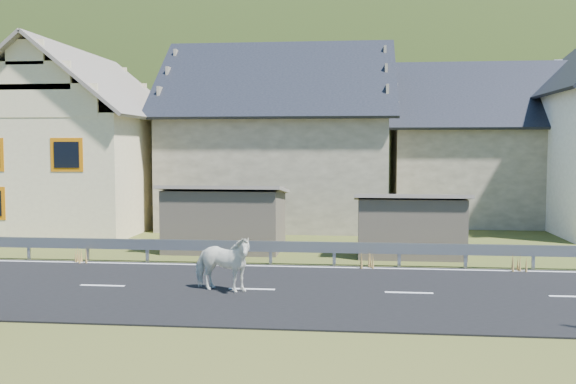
# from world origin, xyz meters

# --- Properties ---
(ground) EXTENTS (160.00, 160.00, 0.00)m
(ground) POSITION_xyz_m (0.00, 0.00, 0.00)
(ground) COLOR #314314
(ground) RESTS_ON ground
(road) EXTENTS (60.00, 7.00, 0.04)m
(road) POSITION_xyz_m (0.00, 0.00, 0.02)
(road) COLOR black
(road) RESTS_ON ground
(lane_markings) EXTENTS (60.00, 6.60, 0.01)m
(lane_markings) POSITION_xyz_m (0.00, 0.00, 0.04)
(lane_markings) COLOR silver
(lane_markings) RESTS_ON road
(guardrail) EXTENTS (28.10, 0.09, 0.75)m
(guardrail) POSITION_xyz_m (-0.00, 3.68, 0.56)
(guardrail) COLOR #93969B
(guardrail) RESTS_ON ground
(shed_left) EXTENTS (4.30, 3.30, 2.40)m
(shed_left) POSITION_xyz_m (-2.00, 6.50, 1.10)
(shed_left) COLOR brown
(shed_left) RESTS_ON ground
(shed_right) EXTENTS (3.80, 2.90, 2.20)m
(shed_right) POSITION_xyz_m (4.50, 6.00, 1.00)
(shed_right) COLOR brown
(shed_right) RESTS_ON ground
(house_cream) EXTENTS (7.80, 9.80, 8.30)m
(house_cream) POSITION_xyz_m (-10.00, 12.00, 4.36)
(house_cream) COLOR #F5E4AE
(house_cream) RESTS_ON ground
(house_stone_a) EXTENTS (10.80, 9.80, 8.90)m
(house_stone_a) POSITION_xyz_m (-1.00, 15.00, 4.63)
(house_stone_a) COLOR #AAA087
(house_stone_a) RESTS_ON ground
(house_stone_b) EXTENTS (9.80, 8.80, 8.10)m
(house_stone_b) POSITION_xyz_m (9.00, 17.00, 4.24)
(house_stone_b) COLOR #AAA087
(house_stone_b) RESTS_ON ground
(mountain) EXTENTS (440.00, 280.00, 260.00)m
(mountain) POSITION_xyz_m (5.00, 180.00, -20.00)
(mountain) COLOR #213410
(mountain) RESTS_ON ground
(conifer_patch) EXTENTS (76.00, 50.00, 28.00)m
(conifer_patch) POSITION_xyz_m (-55.00, 110.00, 6.00)
(conifer_patch) COLOR black
(conifer_patch) RESTS_ON ground
(horse) EXTENTS (1.20, 1.85, 1.44)m
(horse) POSITION_xyz_m (-0.71, -0.33, 0.76)
(horse) COLOR white
(horse) RESTS_ON road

